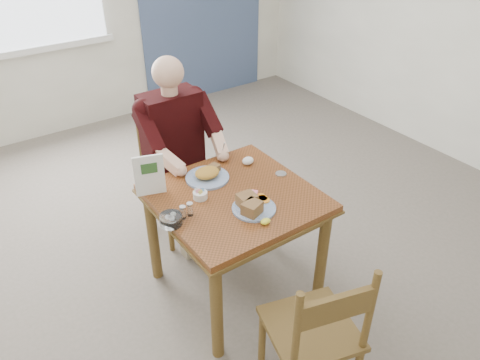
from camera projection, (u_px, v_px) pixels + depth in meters
floor at (235, 285)px, 3.19m from camera, size 6.00×6.00×0.00m
lemon_wedge at (265, 221)px, 2.54m from camera, size 0.07×0.06×0.03m
napkin at (248, 161)px, 3.06m from camera, size 0.08×0.07×0.05m
metal_dish at (281, 174)px, 2.97m from camera, size 0.07×0.07×0.01m
table at (235, 210)px, 2.84m from camera, size 0.92×0.92×0.75m
chair_far at (175, 175)px, 3.48m from camera, size 0.42×0.42×0.95m
chair_near at (315, 334)px, 2.26m from camera, size 0.52×0.52×0.95m
diner at (177, 140)px, 3.23m from camera, size 0.53×0.56×1.39m
near_plate at (252, 205)px, 2.64m from camera, size 0.30×0.30×0.08m
far_plate at (208, 174)px, 2.92m from camera, size 0.33×0.33×0.07m
caddy at (200, 195)px, 2.74m from camera, size 0.10×0.10×0.06m
shakers at (186, 211)px, 2.58m from camera, size 0.09×0.04×0.08m
creamer at (171, 220)px, 2.53m from camera, size 0.14×0.14×0.06m
menu at (149, 175)px, 2.72m from camera, size 0.17×0.07×0.26m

